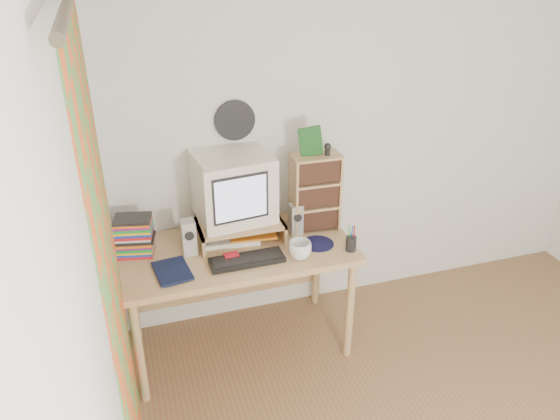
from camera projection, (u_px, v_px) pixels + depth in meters
back_wall at (371, 132)px, 3.64m from camera, size 3.50×0.00×3.50m
left_wall at (107, 368)px, 1.69m from camera, size 0.00×3.50×3.50m
curtain at (117, 302)px, 2.15m from camera, size 0.00×2.20×2.20m
wall_disc at (235, 120)px, 3.29m from camera, size 0.25×0.02×0.25m
desk at (235, 262)px, 3.39m from camera, size 1.40×0.70×0.75m
monitor_riser at (240, 226)px, 3.33m from camera, size 0.52×0.30×0.12m
crt_monitor at (234, 188)px, 3.27m from camera, size 0.48×0.48×0.41m
speaker_left at (189, 237)px, 3.18m from camera, size 0.08×0.08×0.22m
speaker_right at (296, 219)px, 3.39m from camera, size 0.08×0.08×0.20m
keyboard at (247, 260)px, 3.14m from camera, size 0.43×0.15×0.03m
dvd_stack at (135, 232)px, 3.16m from camera, size 0.23×0.19×0.29m
cd_rack at (315, 193)px, 3.39m from camera, size 0.30×0.17×0.50m
mug at (300, 250)px, 3.16m from camera, size 0.16×0.16×0.11m
diary at (156, 273)px, 3.00m from camera, size 0.25×0.20×0.05m
mousepad at (318, 244)px, 3.32m from camera, size 0.21×0.21×0.00m
pen_cup at (351, 241)px, 3.23m from camera, size 0.06×0.06×0.13m
papers at (239, 234)px, 3.39m from camera, size 0.36×0.28×0.04m
red_box at (231, 257)px, 3.15m from camera, size 0.09×0.06×0.04m
game_box at (310, 141)px, 3.24m from camera, size 0.14×0.05×0.17m
webcam at (328, 149)px, 3.26m from camera, size 0.05×0.05×0.08m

